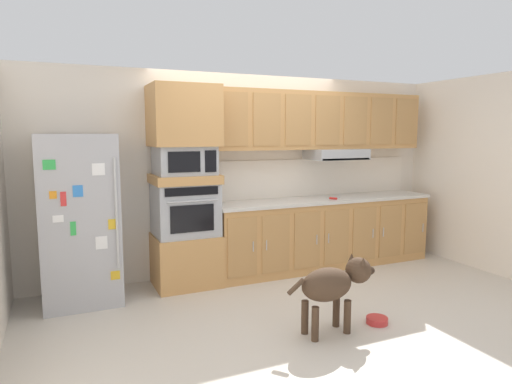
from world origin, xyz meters
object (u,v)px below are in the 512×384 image
object	(u,v)px
refrigerator	(79,219)
microwave	(184,160)
built_in_oven	(185,209)
dog_food_bowl	(377,320)
screwdriver	(333,198)
dog	(334,284)

from	to	relation	value
refrigerator	microwave	bearing A→B (deg)	3.40
built_in_oven	dog_food_bowl	world-z (taller)	built_in_oven
built_in_oven	dog_food_bowl	bearing A→B (deg)	-53.31
microwave	screwdriver	bearing A→B (deg)	-4.54
microwave	dog_food_bowl	distance (m)	2.65
refrigerator	microwave	distance (m)	1.28
dog	dog_food_bowl	xyz separation A→B (m)	(0.47, -0.02, -0.41)
built_in_oven	microwave	world-z (taller)	microwave
built_in_oven	dog_food_bowl	xyz separation A→B (m)	(1.33, -1.79, -0.87)
refrigerator	dog_food_bowl	distance (m)	3.13
microwave	dog_food_bowl	size ratio (longest dim) A/B	3.22
refrigerator	screwdriver	size ratio (longest dim) A/B	10.43
refrigerator	dog_food_bowl	bearing A→B (deg)	-34.83
refrigerator	dog_food_bowl	world-z (taller)	refrigerator
screwdriver	dog	distance (m)	1.99
screwdriver	dog_food_bowl	size ratio (longest dim) A/B	0.84
screwdriver	dog_food_bowl	bearing A→B (deg)	-109.73
microwave	refrigerator	bearing A→B (deg)	-176.60
refrigerator	screwdriver	xyz separation A→B (m)	(3.06, -0.08, 0.05)
microwave	screwdriver	size ratio (longest dim) A/B	3.82
built_in_oven	microwave	bearing A→B (deg)	-0.77
microwave	dog_food_bowl	xyz separation A→B (m)	(1.33, -1.79, -1.43)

